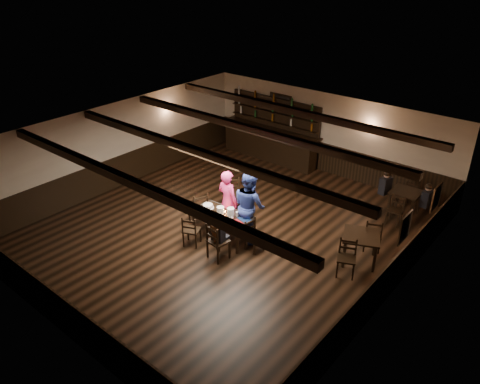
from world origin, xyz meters
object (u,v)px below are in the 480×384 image
Objects in this scene: cake at (208,206)px; woman_pink at (228,201)px; bar_counter at (271,139)px; chair_near_right at (215,239)px; dining_table at (223,216)px; chair_near_left at (190,229)px; man_blue at (250,205)px.

woman_pink is at bearing 53.67° from cake.
cake is 0.08× the size of bar_counter.
dining_table is at bearing 120.69° from chair_near_right.
chair_near_left is at bearing 177.96° from chair_near_right.
man_blue is 1.13m from cake.
chair_near_right is at bearing 108.47° from man_blue.
chair_near_right is 6.52m from bar_counter.
chair_near_right is 1.43m from woman_pink.
woman_pink is at bearing 24.79° from man_blue.
cake reaches higher than dining_table.
bar_counter reaches higher than dining_table.
cake is at bearing 45.61° from man_blue.
woman_pink is at bearing 79.65° from chair_near_left.
cake is 5.42m from bar_counter.
man_blue reaches higher than cake.
dining_table is 0.90× the size of woman_pink.
bar_counter is at bearing -63.51° from woman_pink.
woman_pink is 0.45× the size of bar_counter.
dining_table is 0.50m from woman_pink.
chair_near_left is 0.45× the size of man_blue.
bar_counter reaches higher than chair_near_right.
dining_table is 0.82× the size of man_blue.
chair_near_right is 0.51× the size of man_blue.
chair_near_left is 0.87× the size of chair_near_right.
chair_near_right is 3.07× the size of cake.
chair_near_left is at bearing -82.63° from cake.
chair_near_right reaches higher than dining_table.
bar_counter reaches higher than woman_pink.
bar_counter is (-2.72, 4.64, -0.23)m from man_blue.
bar_counter is at bearing 108.51° from cake.
chair_near_left is at bearing -117.38° from dining_table.
chair_near_left is (-0.40, -0.78, -0.17)m from dining_table.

